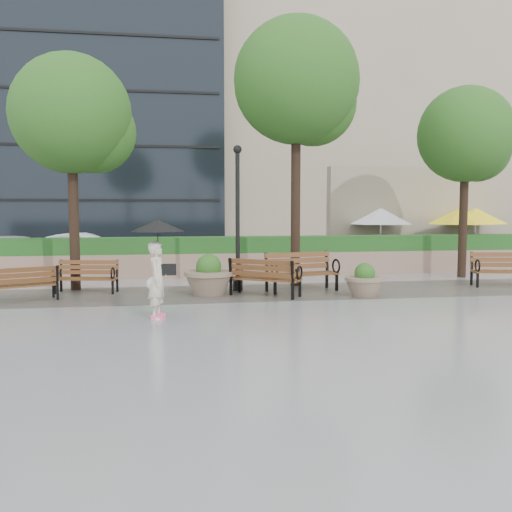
{
  "coord_description": "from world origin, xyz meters",
  "views": [
    {
      "loc": [
        -2.1,
        -12.47,
        2.39
      ],
      "look_at": [
        0.25,
        2.13,
        1.1
      ],
      "focal_mm": 40.0,
      "sensor_mm": 36.0,
      "label": 1
    }
  ],
  "objects": [
    {
      "name": "cobble_strip",
      "position": [
        0.0,
        3.0,
        0.01
      ],
      "size": [
        28.0,
        3.2,
        0.01
      ],
      "primitive_type": "cube",
      "color": "#383330",
      "rests_on": "ground"
    },
    {
      "name": "lamppost",
      "position": [
        -0.06,
        3.45,
        1.8
      ],
      "size": [
        0.28,
        0.28,
        4.09
      ],
      "color": "black",
      "rests_on": "ground"
    },
    {
      "name": "bench_2",
      "position": [
        0.52,
        2.31,
        0.3
      ],
      "size": [
        1.95,
        1.66,
        1.01
      ],
      "rotation": [
        0.0,
        0.0,
        2.54
      ],
      "color": "brown",
      "rests_on": "ground"
    },
    {
      "name": "cafe_hedge",
      "position": [
        9.0,
        7.8,
        0.45
      ],
      "size": [
        8.0,
        0.5,
        0.9
      ],
      "primitive_type": "cube",
      "color": "#204B19",
      "rests_on": "ground"
    },
    {
      "name": "car_left",
      "position": [
        -7.32,
        9.7,
        0.65
      ],
      "size": [
        4.73,
        2.6,
        1.3
      ],
      "primitive_type": "imported",
      "rotation": [
        0.0,
        0.0,
        1.75
      ],
      "color": "silver",
      "rests_on": "ground"
    },
    {
      "name": "hedge_wall",
      "position": [
        0.0,
        7.0,
        0.66
      ],
      "size": [
        24.0,
        0.8,
        1.35
      ],
      "color": "#8F6B5C",
      "rests_on": "ground"
    },
    {
      "name": "tree_2",
      "position": [
        7.97,
        5.42,
        4.64
      ],
      "size": [
        3.29,
        3.16,
        6.35
      ],
      "color": "black",
      "rests_on": "ground"
    },
    {
      "name": "ground",
      "position": [
        0.0,
        0.0,
        0.0
      ],
      "size": [
        100.0,
        100.0,
        0.0
      ],
      "primitive_type": "plane",
      "color": "gray",
      "rests_on": "ground"
    },
    {
      "name": "bench_0",
      "position": [
        -5.62,
        2.44,
        0.26
      ],
      "size": [
        1.76,
        1.25,
        0.89
      ],
      "rotation": [
        0.0,
        0.0,
        3.55
      ],
      "color": "brown",
      "rests_on": "ground"
    },
    {
      "name": "pedestrian",
      "position": [
        -2.25,
        -0.23,
        1.28
      ],
      "size": [
        1.15,
        1.15,
        2.1
      ],
      "rotation": [
        0.0,
        0.0,
        1.32
      ],
      "color": "beige",
      "rests_on": "ground"
    },
    {
      "name": "bldg_stone",
      "position": [
        10.0,
        23.0,
        10.0
      ],
      "size": [
        18.0,
        10.0,
        20.0
      ],
      "primitive_type": "cube",
      "color": "tan",
      "rests_on": "ground"
    },
    {
      "name": "cafe_wall",
      "position": [
        9.5,
        10.0,
        2.0
      ],
      "size": [
        10.0,
        0.6,
        4.0
      ],
      "primitive_type": "cube",
      "color": "tan",
      "rests_on": "ground"
    },
    {
      "name": "car_right",
      "position": [
        -5.17,
        10.03,
        0.68
      ],
      "size": [
        4.33,
        2.21,
        1.36
      ],
      "primitive_type": "imported",
      "rotation": [
        0.0,
        0.0,
        1.38
      ],
      "color": "silver",
      "rests_on": "ground"
    },
    {
      "name": "asphalt_street",
      "position": [
        0.0,
        11.0,
        0.0
      ],
      "size": [
        40.0,
        7.0,
        0.0
      ],
      "primitive_type": "cube",
      "color": "black",
      "rests_on": "ground"
    },
    {
      "name": "patio_umb_yellow_a",
      "position": [
        9.3,
        8.28,
        1.99
      ],
      "size": [
        2.5,
        2.5,
        2.3
      ],
      "color": "black",
      "rests_on": "ground"
    },
    {
      "name": "bench_3",
      "position": [
        1.7,
        3.04,
        0.32
      ],
      "size": [
        2.15,
        1.25,
        1.09
      ],
      "rotation": [
        0.0,
        0.0,
        0.23
      ],
      "color": "brown",
      "rests_on": "ground"
    },
    {
      "name": "planter_right",
      "position": [
        3.14,
        1.9,
        0.35
      ],
      "size": [
        1.07,
        1.07,
        0.89
      ],
      "color": "#7F6B56",
      "rests_on": "ground"
    },
    {
      "name": "bldg_glass",
      "position": [
        -9.0,
        22.0,
        12.5
      ],
      "size": [
        20.0,
        10.0,
        25.0
      ],
      "primitive_type": "cube",
      "color": "black",
      "rests_on": "ground"
    },
    {
      "name": "bench_1",
      "position": [
        -4.24,
        3.63,
        0.27
      ],
      "size": [
        1.76,
        0.95,
        0.89
      ],
      "rotation": [
        0.0,
        0.0,
        -0.18
      ],
      "color": "brown",
      "rests_on": "ground"
    },
    {
      "name": "patio_umb_yellow_b",
      "position": [
        10.21,
        8.7,
        1.99
      ],
      "size": [
        2.5,
        2.5,
        2.3
      ],
      "color": "black",
      "rests_on": "ground"
    },
    {
      "name": "patio_umb_white",
      "position": [
        6.27,
        8.8,
        1.99
      ],
      "size": [
        2.5,
        2.5,
        2.3
      ],
      "color": "black",
      "rests_on": "ground"
    },
    {
      "name": "tree_0",
      "position": [
        -4.48,
        4.36,
        4.83
      ],
      "size": [
        3.43,
        3.33,
        6.63
      ],
      "color": "black",
      "rests_on": "ground"
    },
    {
      "name": "tree_1",
      "position": [
        1.92,
        4.23,
        5.89
      ],
      "size": [
        3.73,
        3.69,
        7.89
      ],
      "color": "black",
      "rests_on": "ground"
    },
    {
      "name": "planter_left",
      "position": [
        -0.94,
        2.78,
        0.44
      ],
      "size": [
        1.33,
        1.33,
        1.11
      ],
      "color": "#7F6B56",
      "rests_on": "ground"
    },
    {
      "name": "bench_4",
      "position": [
        7.9,
        3.0,
        0.3
      ],
      "size": [
        1.98,
        1.09,
        1.01
      ],
      "rotation": [
        0.0,
        0.0,
        -0.19
      ],
      "color": "brown",
      "rests_on": "ground"
    }
  ]
}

